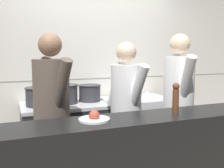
# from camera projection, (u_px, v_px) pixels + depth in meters

# --- Properties ---
(wall_back_tiled) EXTENTS (8.00, 0.06, 2.60)m
(wall_back_tiled) POSITION_uv_depth(u_px,v_px,m) (94.00, 68.00, 3.77)
(wall_back_tiled) COLOR silver
(wall_back_tiled) RESTS_ON ground_plane
(oven_range) EXTENTS (1.04, 0.71, 0.89)m
(oven_range) POSITION_uv_depth(u_px,v_px,m) (65.00, 138.00, 3.31)
(oven_range) COLOR #232326
(oven_range) RESTS_ON ground_plane
(prep_counter) EXTENTS (0.93, 0.65, 0.89)m
(prep_counter) POSITION_uv_depth(u_px,v_px,m) (135.00, 130.00, 3.67)
(prep_counter) COLOR #B7BABF
(prep_counter) RESTS_ON ground_plane
(stock_pot) EXTENTS (0.32, 0.32, 0.22)m
(stock_pot) POSITION_uv_depth(u_px,v_px,m) (39.00, 96.00, 3.11)
(stock_pot) COLOR #2D2D33
(stock_pot) RESTS_ON oven_range
(sauce_pot) EXTENTS (0.33, 0.33, 0.24)m
(sauce_pot) POSITION_uv_depth(u_px,v_px,m) (65.00, 93.00, 3.26)
(sauce_pot) COLOR #2D2D33
(sauce_pot) RESTS_ON oven_range
(braising_pot) EXTENTS (0.29, 0.29, 0.22)m
(braising_pot) POSITION_uv_depth(u_px,v_px,m) (90.00, 93.00, 3.41)
(braising_pot) COLOR #2D2D33
(braising_pot) RESTS_ON oven_range
(mixing_bowl_steel) EXTENTS (0.25, 0.25, 0.08)m
(mixing_bowl_steel) POSITION_uv_depth(u_px,v_px,m) (147.00, 94.00, 3.69)
(mixing_bowl_steel) COLOR #B7BABF
(mixing_bowl_steel) RESTS_ON prep_counter
(chefs_knife) EXTENTS (0.41, 0.09, 0.02)m
(chefs_knife) POSITION_uv_depth(u_px,v_px,m) (129.00, 100.00, 3.46)
(chefs_knife) COLOR #B7BABF
(chefs_knife) RESTS_ON prep_counter
(plated_dish_main) EXTENTS (0.25, 0.25, 0.09)m
(plated_dish_main) POSITION_uv_depth(u_px,v_px,m) (94.00, 118.00, 2.10)
(plated_dish_main) COLOR white
(plated_dish_main) RESTS_ON pass_counter
(pepper_mill) EXTENTS (0.06, 0.06, 0.27)m
(pepper_mill) POSITION_uv_depth(u_px,v_px,m) (176.00, 97.00, 2.37)
(pepper_mill) COLOR brown
(pepper_mill) RESTS_ON pass_counter
(chef_head_cook) EXTENTS (0.43, 0.74, 1.71)m
(chef_head_cook) POSITION_uv_depth(u_px,v_px,m) (52.00, 112.00, 2.54)
(chef_head_cook) COLOR black
(chef_head_cook) RESTS_ON ground_plane
(chef_sous) EXTENTS (0.39, 0.71, 1.63)m
(chef_sous) POSITION_uv_depth(u_px,v_px,m) (126.00, 109.00, 2.83)
(chef_sous) COLOR black
(chef_sous) RESTS_ON ground_plane
(chef_line) EXTENTS (0.43, 0.75, 1.73)m
(chef_line) POSITION_uv_depth(u_px,v_px,m) (178.00, 101.00, 3.04)
(chef_line) COLOR black
(chef_line) RESTS_ON ground_plane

